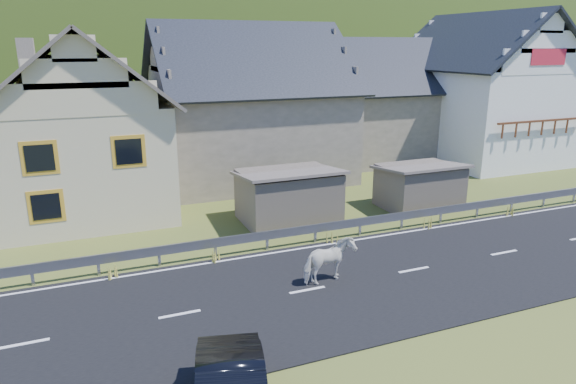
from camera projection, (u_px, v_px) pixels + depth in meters
name	position (u px, v px, depth m)	size (l,w,h in m)	color
ground	(414.00, 271.00, 17.56)	(160.00, 160.00, 0.00)	#3C4A1E
road	(414.00, 270.00, 17.56)	(60.00, 7.00, 0.04)	black
lane_markings	(414.00, 270.00, 17.55)	(60.00, 6.60, 0.01)	silver
guardrail	(360.00, 222.00, 20.69)	(28.10, 0.09, 0.75)	#93969B
shed_left	(288.00, 197.00, 22.32)	(4.30, 3.30, 2.40)	#716556
shed_right	(419.00, 187.00, 24.26)	(3.80, 2.90, 2.20)	#716556
house_cream	(81.00, 115.00, 23.42)	(7.80, 9.80, 8.30)	beige
house_stone_a	(248.00, 96.00, 29.28)	(10.80, 9.80, 8.90)	gray
house_stone_b	(380.00, 94.00, 34.79)	(9.80, 8.80, 8.10)	gray
house_white	(482.00, 82.00, 34.07)	(8.80, 10.80, 9.70)	white
mountain	(125.00, 124.00, 185.14)	(440.00, 280.00, 260.00)	#1E3210
horse	(329.00, 261.00, 16.46)	(1.73, 0.79, 1.46)	silver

